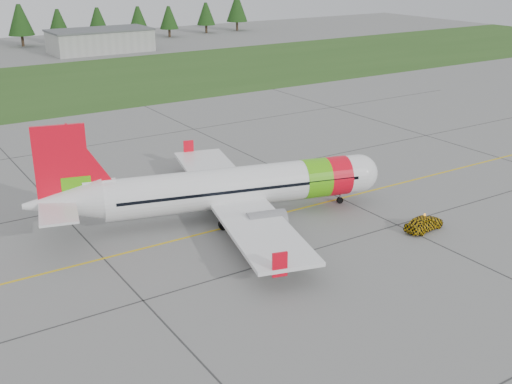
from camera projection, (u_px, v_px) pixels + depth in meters
ground at (310, 251)px, 53.51m from camera, size 320.00×320.00×0.00m
aircraft at (230, 188)px, 59.38m from camera, size 32.70×30.78×10.09m
follow_me_car at (425, 209)px, 56.80m from camera, size 1.59×1.81×4.12m
grass_strip at (40, 87)px, 118.00m from camera, size 320.00×50.00×0.03m
taxi_guideline at (258, 219)px, 59.80m from camera, size 120.00×0.25×0.02m
hangar_east at (101, 41)px, 158.09m from camera, size 24.00×12.00×5.20m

